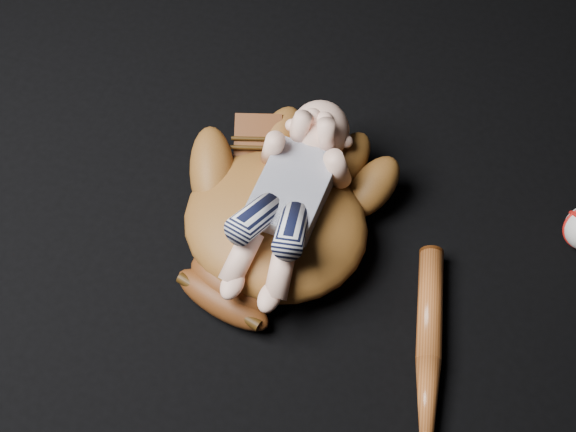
{
  "coord_description": "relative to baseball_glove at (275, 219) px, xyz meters",
  "views": [
    {
      "loc": [
        0.08,
        -0.64,
        1.14
      ],
      "look_at": [
        -0.14,
        0.03,
        0.07
      ],
      "focal_mm": 50.0,
      "sensor_mm": 36.0,
      "label": 1
    }
  ],
  "objects": [
    {
      "name": "baseball_bat",
      "position": [
        0.29,
        -0.16,
        -0.05
      ],
      "size": [
        0.12,
        0.42,
        0.04
      ],
      "primitive_type": null,
      "rotation": [
        0.0,
        0.0,
        0.19
      ],
      "color": "#984A1D",
      "rests_on": "ground"
    },
    {
      "name": "newborn_baby",
      "position": [
        0.02,
        0.0,
        0.06
      ],
      "size": [
        0.19,
        0.38,
        0.15
      ],
      "primitive_type": null,
      "rotation": [
        0.0,
        0.0,
        -0.05
      ],
      "color": "beige",
      "rests_on": "baseball_glove"
    },
    {
      "name": "baseball_glove",
      "position": [
        0.0,
        0.0,
        0.0
      ],
      "size": [
        0.48,
        0.52,
        0.13
      ],
      "primitive_type": null,
      "rotation": [
        0.0,
        0.0,
        -0.27
      ],
      "color": "brown",
      "rests_on": "ground"
    }
  ]
}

